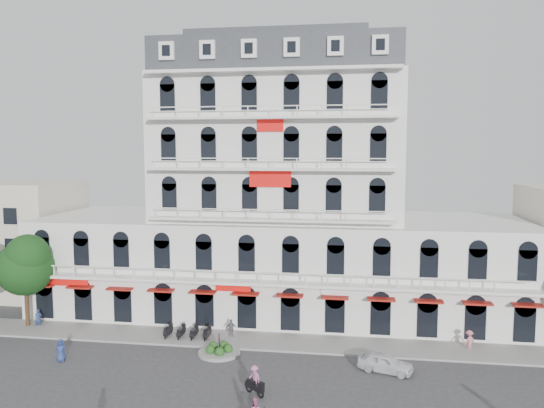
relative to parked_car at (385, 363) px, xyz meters
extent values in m
plane|color=#38383A|center=(-9.22, -4.59, -0.65)|extent=(120.00, 120.00, 0.00)
cube|color=gray|center=(-9.22, 4.41, -0.57)|extent=(53.00, 4.00, 0.16)
cube|color=silver|center=(-9.22, 13.41, 3.85)|extent=(45.00, 14.00, 9.00)
cube|color=silver|center=(-9.22, 13.41, 14.85)|extent=(22.00, 12.00, 13.00)
cube|color=#2D3035|center=(-9.22, 13.41, 22.85)|extent=(21.56, 11.76, 3.00)
cube|color=#2D3035|center=(-9.22, 13.41, 24.75)|extent=(15.84, 8.64, 0.80)
cube|color=maroon|center=(-9.22, 5.91, 2.85)|extent=(40.50, 1.00, 0.15)
cube|color=red|center=(-9.22, 7.29, 12.35)|extent=(3.50, 0.10, 1.40)
cube|color=beige|center=(-39.22, 15.41, 5.35)|extent=(14.00, 10.00, 12.00)
cylinder|color=gray|center=(-12.22, 1.41, -0.53)|extent=(3.20, 3.20, 0.24)
cylinder|color=black|center=(-12.22, 1.41, 0.25)|extent=(0.08, 0.08, 1.40)
sphere|color=#1A4E1A|center=(-11.52, 1.41, -0.20)|extent=(0.70, 0.70, 0.70)
sphere|color=#1A4E1A|center=(-12.00, 2.07, -0.20)|extent=(0.70, 0.70, 0.70)
sphere|color=#1A4E1A|center=(-12.78, 1.83, -0.20)|extent=(0.70, 0.70, 0.70)
sphere|color=#1A4E1A|center=(-12.80, 1.01, -0.20)|extent=(0.70, 0.70, 0.70)
sphere|color=#1A4E1A|center=(-12.03, 0.74, -0.20)|extent=(0.70, 0.70, 0.70)
cylinder|color=#382314|center=(-30.22, 4.91, 1.22)|extent=(0.36, 0.36, 3.74)
sphere|color=#103313|center=(-30.22, 4.91, 4.62)|extent=(4.76, 4.76, 4.76)
sphere|color=#103313|center=(-29.72, 4.61, 5.73)|extent=(3.74, 3.74, 3.74)
sphere|color=#103313|center=(-30.62, 5.21, 5.30)|extent=(3.40, 3.40, 3.40)
imported|color=silver|center=(0.00, 0.00, 0.00)|extent=(4.08, 2.59, 1.29)
cube|color=black|center=(-8.36, -4.80, -0.10)|extent=(1.39, 1.20, 0.35)
torus|color=black|center=(-7.93, -5.14, -0.37)|extent=(0.55, 0.47, 0.60)
torus|color=black|center=(-8.80, -4.45, -0.37)|extent=(0.55, 0.47, 0.60)
imported|color=#C3679E|center=(-8.36, -4.80, 0.54)|extent=(1.08, 1.01, 1.46)
imported|color=navy|center=(-23.33, -1.63, 0.19)|extent=(0.97, 0.84, 1.68)
imported|color=slate|center=(-12.09, 4.91, 0.14)|extent=(0.96, 0.48, 1.58)
imported|color=#D7727D|center=(6.61, 4.91, 0.16)|extent=(1.19, 1.11, 1.62)
imported|color=navy|center=(-29.22, 4.91, 0.17)|extent=(0.71, 0.63, 1.64)
camera|label=1|loc=(-2.55, -36.26, 14.71)|focal=35.00mm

